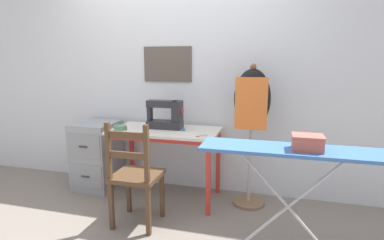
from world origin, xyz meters
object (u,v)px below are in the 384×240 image
(scissors, at_px, (200,136))
(ironing_board, at_px, (291,155))
(dress_form, at_px, (252,106))
(wooden_chair, at_px, (135,177))
(thread_spool_near_machine, at_px, (184,130))
(filing_cabinet, at_px, (97,155))
(sewing_machine, at_px, (167,115))
(fabric_bowl, at_px, (120,127))
(storage_box, at_px, (307,143))

(scissors, relative_size, ironing_board, 0.10)
(scissors, relative_size, dress_form, 0.09)
(wooden_chair, height_order, dress_form, dress_form)
(scissors, xyz_separation_m, dress_form, (0.45, 0.26, 0.27))
(thread_spool_near_machine, distance_m, wooden_chair, 0.70)
(wooden_chair, relative_size, filing_cabinet, 1.25)
(sewing_machine, bearing_deg, wooden_chair, -95.92)
(sewing_machine, bearing_deg, dress_form, 1.43)
(filing_cabinet, height_order, ironing_board, ironing_board)
(sewing_machine, height_order, fabric_bowl, sewing_machine)
(scissors, relative_size, thread_spool_near_machine, 3.52)
(filing_cabinet, relative_size, storage_box, 3.73)
(sewing_machine, distance_m, dress_form, 0.87)
(fabric_bowl, relative_size, filing_cabinet, 0.17)
(wooden_chair, relative_size, ironing_board, 0.76)
(fabric_bowl, bearing_deg, storage_box, -20.09)
(sewing_machine, xyz_separation_m, scissors, (0.41, -0.23, -0.14))
(fabric_bowl, relative_size, scissors, 1.09)
(fabric_bowl, xyz_separation_m, ironing_board, (1.63, -0.61, 0.03))
(fabric_bowl, xyz_separation_m, filing_cabinet, (-0.42, 0.20, -0.39))
(fabric_bowl, relative_size, wooden_chair, 0.14)
(sewing_machine, xyz_separation_m, dress_form, (0.86, 0.02, 0.13))
(sewing_machine, height_order, ironing_board, sewing_machine)
(scissors, bearing_deg, ironing_board, -35.44)
(thread_spool_near_machine, relative_size, storage_box, 0.17)
(filing_cabinet, distance_m, ironing_board, 2.24)
(fabric_bowl, height_order, scissors, fabric_bowl)
(sewing_machine, xyz_separation_m, wooden_chair, (-0.07, -0.64, -0.43))
(thread_spool_near_machine, height_order, filing_cabinet, thread_spool_near_machine)
(thread_spool_near_machine, xyz_separation_m, ironing_board, (0.99, -0.72, 0.04))
(thread_spool_near_machine, xyz_separation_m, storage_box, (1.08, -0.74, 0.14))
(wooden_chair, bearing_deg, filing_cabinet, 140.54)
(thread_spool_near_machine, height_order, ironing_board, ironing_board)
(thread_spool_near_machine, relative_size, filing_cabinet, 0.05)
(fabric_bowl, distance_m, thread_spool_near_machine, 0.65)
(filing_cabinet, xyz_separation_m, ironing_board, (2.05, -0.81, 0.42))
(fabric_bowl, bearing_deg, wooden_chair, -50.61)
(thread_spool_near_machine, height_order, storage_box, storage_box)
(fabric_bowl, height_order, filing_cabinet, fabric_bowl)
(thread_spool_near_machine, distance_m, storage_box, 1.32)
(fabric_bowl, bearing_deg, ironing_board, -20.42)
(storage_box, bearing_deg, dress_form, 117.12)
(sewing_machine, relative_size, thread_spool_near_machine, 11.16)
(sewing_machine, relative_size, dress_form, 0.27)
(fabric_bowl, bearing_deg, sewing_machine, 22.37)
(ironing_board, bearing_deg, thread_spool_near_machine, 144.11)
(sewing_machine, distance_m, thread_spool_near_machine, 0.25)
(sewing_machine, xyz_separation_m, storage_box, (1.29, -0.81, 0.02))
(wooden_chair, height_order, ironing_board, wooden_chair)
(wooden_chair, bearing_deg, scissors, 40.07)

